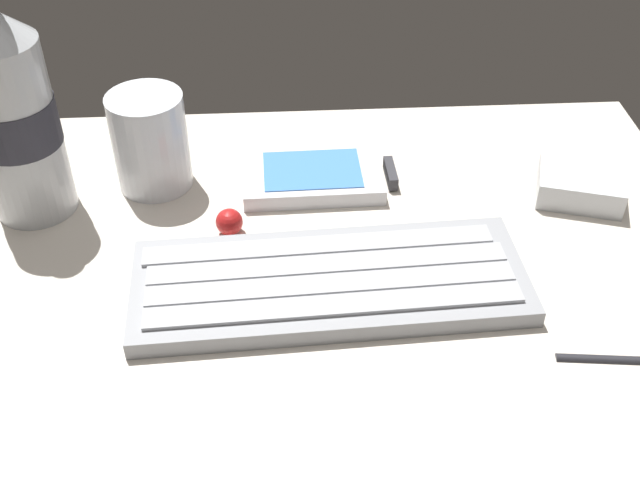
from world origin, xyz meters
TOP-DOWN VIEW (x-y plane):
  - ground_plane at (0.00, -0.23)cm, footprint 64.00×48.00cm
  - keyboard at (0.60, -2.19)cm, footprint 29.48×12.35cm
  - handheld_device at (0.66, 11.50)cm, footprint 12.92×7.85cm
  - juice_cup at (-13.66, 12.42)cm, footprint 6.40×6.40cm
  - water_bottle at (-23.27, 9.47)cm, footprint 6.73×6.73cm
  - charger_block at (22.66, 8.22)cm, footprint 8.34×7.41cm
  - trackball_mouse at (-7.00, 5.00)cm, footprint 2.20×2.20cm
  - stylus_pen at (20.14, -10.41)cm, footprint 9.52×1.75cm

SIDE VIEW (x-z plane):
  - ground_plane at x=0.00cm, z-range -2.39..0.41cm
  - stylus_pen at x=20.14cm, z-range 0.00..0.70cm
  - handheld_device at x=0.66cm, z-range -0.02..1.48cm
  - keyboard at x=0.60cm, z-range -0.04..1.66cm
  - trackball_mouse at x=-7.00cm, z-range 0.00..2.20cm
  - charger_block at x=22.66cm, z-range 0.00..2.40cm
  - juice_cup at x=-13.66cm, z-range -0.34..8.16cm
  - water_bottle at x=-23.27cm, z-range -1.39..19.41cm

